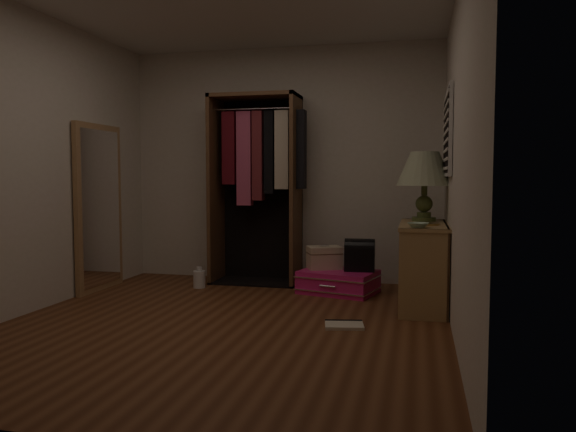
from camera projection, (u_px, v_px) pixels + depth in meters
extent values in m
plane|color=#5A2F19|center=(224.00, 324.00, 4.45)|extent=(4.00, 4.00, 0.00)
cube|color=beige|center=(283.00, 165.00, 6.30)|extent=(3.50, 0.02, 2.60)
cube|color=beige|center=(65.00, 146.00, 2.41)|extent=(3.50, 0.02, 2.60)
cube|color=beige|center=(457.00, 158.00, 3.96)|extent=(0.02, 4.00, 2.60)
cube|color=beige|center=(27.00, 161.00, 4.75)|extent=(0.02, 4.00, 2.60)
cube|color=silver|center=(448.00, 133.00, 4.92)|extent=(0.03, 0.96, 0.76)
cube|color=black|center=(448.00, 133.00, 4.92)|extent=(0.03, 0.90, 0.70)
cube|color=white|center=(445.00, 169.00, 4.94)|extent=(0.01, 0.88, 0.02)
cube|color=white|center=(445.00, 160.00, 4.94)|extent=(0.01, 0.88, 0.02)
cube|color=white|center=(445.00, 151.00, 4.93)|extent=(0.01, 0.88, 0.02)
cube|color=white|center=(446.00, 142.00, 4.93)|extent=(0.01, 0.88, 0.02)
cube|color=white|center=(446.00, 133.00, 4.92)|extent=(0.01, 0.88, 0.02)
cube|color=white|center=(446.00, 124.00, 4.92)|extent=(0.01, 0.88, 0.02)
cube|color=white|center=(446.00, 115.00, 4.91)|extent=(0.01, 0.88, 0.02)
cube|color=white|center=(446.00, 106.00, 4.91)|extent=(0.01, 0.88, 0.02)
cube|color=white|center=(446.00, 97.00, 4.90)|extent=(0.01, 0.88, 0.02)
cube|color=#A68150|center=(424.00, 275.00, 4.52)|extent=(0.40, 0.03, 0.75)
cube|color=#A68150|center=(423.00, 257.00, 5.56)|extent=(0.40, 0.03, 0.75)
cube|color=#A68150|center=(423.00, 299.00, 5.07)|extent=(0.40, 1.04, 0.03)
cube|color=#A68150|center=(424.00, 243.00, 5.03)|extent=(0.40, 1.04, 0.03)
cube|color=#A68150|center=(424.00, 225.00, 5.02)|extent=(0.42, 1.12, 0.03)
cube|color=brown|center=(445.00, 266.00, 5.00)|extent=(0.02, 1.10, 0.75)
cube|color=#A68150|center=(422.00, 232.00, 5.35)|extent=(0.36, 0.38, 0.13)
cube|color=gray|center=(412.00, 294.00, 4.62)|extent=(0.16, 0.05, 0.26)
cube|color=#4C3833|center=(415.00, 291.00, 4.68)|extent=(0.20, 0.05, 0.29)
cube|color=#B7AD99|center=(415.00, 290.00, 4.73)|extent=(0.21, 0.04, 0.27)
cube|color=brown|center=(415.00, 287.00, 4.79)|extent=(0.20, 0.05, 0.30)
cube|color=#3F4C59|center=(416.00, 288.00, 4.84)|extent=(0.22, 0.04, 0.26)
cube|color=gray|center=(413.00, 288.00, 4.89)|extent=(0.16, 0.03, 0.25)
cube|color=#59594C|center=(415.00, 284.00, 4.93)|extent=(0.20, 0.03, 0.30)
cube|color=#B2724C|center=(412.00, 283.00, 4.97)|extent=(0.15, 0.03, 0.30)
cube|color=beige|center=(415.00, 284.00, 5.01)|extent=(0.20, 0.04, 0.26)
cube|color=#332D38|center=(413.00, 283.00, 5.06)|extent=(0.16, 0.03, 0.27)
cube|color=gray|center=(416.00, 285.00, 5.09)|extent=(0.22, 0.03, 0.22)
cube|color=#4C3833|center=(415.00, 283.00, 5.13)|extent=(0.21, 0.03, 0.24)
cube|color=#B7AD99|center=(413.00, 278.00, 5.16)|extent=(0.16, 0.03, 0.32)
cube|color=brown|center=(416.00, 282.00, 5.21)|extent=(0.21, 0.05, 0.22)
cube|color=#3F4C59|center=(416.00, 279.00, 5.26)|extent=(0.22, 0.04, 0.27)
cube|color=gray|center=(415.00, 278.00, 5.32)|extent=(0.19, 0.05, 0.26)
cube|color=#59594C|center=(415.00, 278.00, 5.37)|extent=(0.19, 0.03, 0.25)
cube|color=#B2724C|center=(414.00, 276.00, 5.41)|extent=(0.18, 0.03, 0.27)
cube|color=beige|center=(414.00, 274.00, 5.44)|extent=(0.18, 0.03, 0.30)
cube|color=#332D38|center=(415.00, 275.00, 5.49)|extent=(0.19, 0.04, 0.27)
cube|color=brown|center=(216.00, 189.00, 6.23)|extent=(0.04, 0.50, 2.05)
cube|color=brown|center=(296.00, 190.00, 6.02)|extent=(0.04, 0.50, 2.05)
cube|color=brown|center=(255.00, 97.00, 6.05)|extent=(0.95, 0.50, 0.04)
cube|color=black|center=(261.00, 189.00, 6.35)|extent=(0.95, 0.02, 2.05)
cube|color=black|center=(256.00, 282.00, 6.20)|extent=(0.95, 0.50, 0.02)
cylinder|color=silver|center=(255.00, 109.00, 6.06)|extent=(0.87, 0.02, 0.02)
cube|color=#590F19|center=(230.00, 148.00, 6.14)|extent=(0.14, 0.13, 0.79)
cube|color=#BF4C72|center=(245.00, 159.00, 6.11)|extent=(0.16, 0.10, 1.02)
cube|color=maroon|center=(258.00, 156.00, 6.07)|extent=(0.11, 0.13, 0.96)
cube|color=black|center=(269.00, 153.00, 6.04)|extent=(0.10, 0.11, 0.89)
cube|color=beige|center=(283.00, 150.00, 6.00)|extent=(0.15, 0.12, 0.84)
cube|color=black|center=(298.00, 150.00, 5.96)|extent=(0.15, 0.15, 0.83)
cube|color=#A3794F|center=(99.00, 208.00, 5.75)|extent=(0.05, 0.80, 1.70)
cube|color=white|center=(101.00, 208.00, 5.74)|extent=(0.01, 0.68, 1.58)
cube|color=#DD1B73|center=(338.00, 282.00, 5.64)|extent=(0.83, 0.68, 0.23)
cube|color=silver|center=(338.00, 288.00, 5.64)|extent=(0.85, 0.71, 0.01)
cube|color=silver|center=(338.00, 276.00, 5.63)|extent=(0.85, 0.71, 0.01)
cylinder|color=silver|center=(328.00, 286.00, 5.40)|extent=(0.16, 0.06, 0.02)
cube|color=#C7B598|center=(324.00, 258.00, 5.74)|extent=(0.40, 0.34, 0.23)
cube|color=brown|center=(324.00, 253.00, 5.73)|extent=(0.40, 0.35, 0.01)
cylinder|color=silver|center=(324.00, 246.00, 5.73)|extent=(0.09, 0.05, 0.02)
cube|color=black|center=(360.00, 259.00, 5.61)|extent=(0.31, 0.20, 0.23)
cylinder|color=black|center=(360.00, 248.00, 5.60)|extent=(0.31, 0.20, 0.19)
cylinder|color=#445429|center=(424.00, 219.00, 5.29)|extent=(0.25, 0.25, 0.04)
cylinder|color=#445429|center=(424.00, 215.00, 5.28)|extent=(0.14, 0.14, 0.05)
sphere|color=#445429|center=(424.00, 204.00, 5.28)|extent=(0.17, 0.17, 0.16)
cylinder|color=#445429|center=(424.00, 190.00, 5.27)|extent=(0.06, 0.06, 0.09)
cone|color=beige|center=(425.00, 169.00, 5.25)|extent=(0.57, 0.57, 0.32)
cone|color=beige|center=(425.00, 169.00, 5.25)|extent=(0.51, 0.51, 0.30)
cylinder|color=#A27B3E|center=(424.00, 224.00, 4.89)|extent=(0.30, 0.30, 0.02)
imported|color=#ABCDB1|center=(418.00, 225.00, 4.61)|extent=(0.21, 0.21, 0.04)
cylinder|color=silver|center=(199.00, 279.00, 5.90)|extent=(0.15, 0.15, 0.18)
cylinder|color=silver|center=(199.00, 269.00, 5.89)|extent=(0.06, 0.06, 0.04)
cube|color=beige|center=(344.00, 325.00, 4.37)|extent=(0.34, 0.29, 0.02)
cube|color=black|center=(344.00, 322.00, 4.47)|extent=(0.30, 0.09, 0.03)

